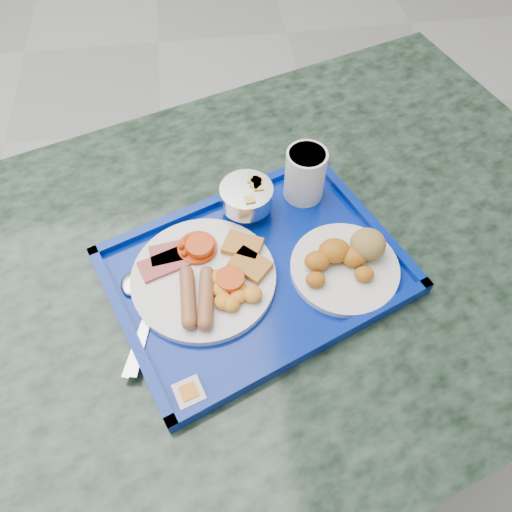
{
  "coord_description": "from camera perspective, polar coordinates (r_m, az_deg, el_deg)",
  "views": [
    {
      "loc": [
        0.86,
        -1.06,
        1.49
      ],
      "look_at": [
        0.92,
        -0.63,
        0.86
      ],
      "focal_mm": 35.0,
      "sensor_mm": 36.0,
      "label": 1
    }
  ],
  "objects": [
    {
      "name": "spoon",
      "position": [
        0.79,
        -13.76,
        -4.6
      ],
      "size": [
        0.06,
        0.18,
        0.01
      ],
      "rotation": [
        0.0,
        0.0,
        -0.24
      ],
      "color": "#B4B3B6",
      "rests_on": "tray"
    },
    {
      "name": "fruit_bowl",
      "position": [
        0.84,
        -1.02,
        6.86
      ],
      "size": [
        0.09,
        0.09,
        0.06
      ],
      "color": "#B4B3B6",
      "rests_on": "tray"
    },
    {
      "name": "knife",
      "position": [
        0.77,
        -12.77,
        -7.99
      ],
      "size": [
        0.06,
        0.15,
        0.0
      ],
      "primitive_type": "cube",
      "rotation": [
        0.0,
        0.0,
        -0.32
      ],
      "color": "#B4B3B6",
      "rests_on": "tray"
    },
    {
      "name": "bread_plate",
      "position": [
        0.8,
        10.36,
        -0.54
      ],
      "size": [
        0.17,
        0.17,
        0.06
      ],
      "rotation": [
        0.0,
        0.0,
        -0.2
      ],
      "color": "silver",
      "rests_on": "tray"
    },
    {
      "name": "tray",
      "position": [
        0.81,
        -0.0,
        -1.84
      ],
      "size": [
        0.54,
        0.47,
        0.03
      ],
      "rotation": [
        0.0,
        0.0,
        0.38
      ],
      "color": "navy",
      "rests_on": "table"
    },
    {
      "name": "main_plate",
      "position": [
        0.78,
        -5.56,
        -2.39
      ],
      "size": [
        0.23,
        0.23,
        0.04
      ],
      "rotation": [
        0.0,
        0.0,
        -0.16
      ],
      "color": "silver",
      "rests_on": "tray"
    },
    {
      "name": "jam_packet",
      "position": [
        0.71,
        -7.64,
        -15.28
      ],
      "size": [
        0.05,
        0.05,
        0.02
      ],
      "rotation": [
        0.0,
        0.0,
        0.32
      ],
      "color": "silver",
      "rests_on": "tray"
    },
    {
      "name": "juice_cup",
      "position": [
        0.87,
        5.64,
        9.41
      ],
      "size": [
        0.07,
        0.07,
        0.1
      ],
      "color": "silver",
      "rests_on": "tray"
    },
    {
      "name": "table",
      "position": [
        1.01,
        0.29,
        -7.06
      ],
      "size": [
        1.49,
        1.22,
        0.8
      ],
      "rotation": [
        0.0,
        0.0,
        0.32
      ],
      "color": "gray",
      "rests_on": "floor"
    }
  ]
}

